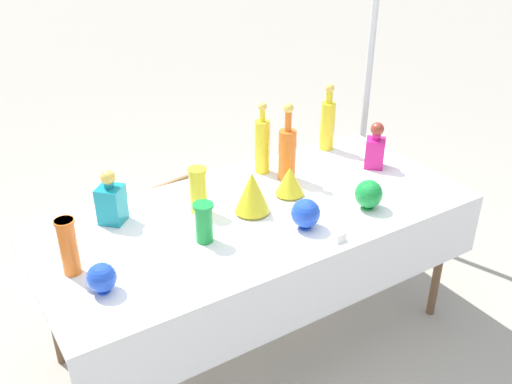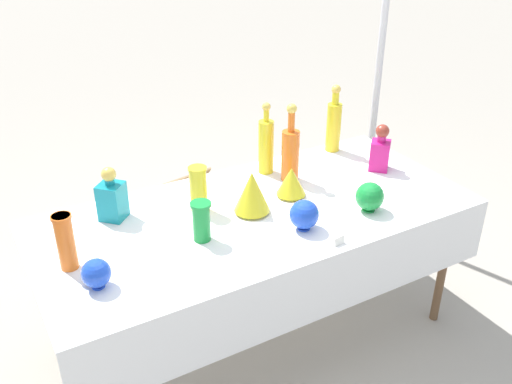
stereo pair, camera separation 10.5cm
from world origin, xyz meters
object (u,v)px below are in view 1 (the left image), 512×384
Objects in this scene: slender_vase_2 at (68,245)px; round_bowl_2 at (369,194)px; tall_bottle_0 at (262,144)px; fluted_vase_1 at (252,192)px; square_decanter_1 at (375,148)px; round_bowl_0 at (306,213)px; fluted_vase_0 at (290,181)px; tall_bottle_1 at (287,151)px; square_decanter_0 at (111,201)px; tall_bottle_2 at (328,122)px; canopy_pole at (369,68)px; round_bowl_1 at (102,278)px; slender_vase_0 at (204,221)px; slender_vase_1 at (198,189)px; cardboard_box_behind_left at (184,223)px.

slender_vase_2 is 1.33m from round_bowl_2.
fluted_vase_1 is (-0.27, -0.33, -0.05)m from tall_bottle_0.
square_decanter_1 is 0.74m from round_bowl_0.
square_decanter_1 is 0.57m from fluted_vase_0.
fluted_vase_0 is (-0.03, -0.29, -0.08)m from tall_bottle_0.
tall_bottle_1 is 0.39m from fluted_vase_1.
tall_bottle_2 is at bearing 5.14° from square_decanter_0.
square_decanter_1 is at bearing 1.89° from fluted_vase_0.
tall_bottle_1 reaches higher than fluted_vase_0.
round_bowl_0 is (-0.21, -0.43, -0.08)m from tall_bottle_1.
square_decanter_0 is at bearing 46.70° from slender_vase_2.
square_decanter_1 is (0.54, -0.27, -0.05)m from tall_bottle_0.
tall_bottle_1 is 1.61× the size of square_decanter_0.
canopy_pole is at bearing 29.99° from fluted_vase_0.
tall_bottle_0 reaches higher than round_bowl_1.
fluted_vase_0 is (0.54, 0.14, -0.02)m from slender_vase_0.
slender_vase_0 is at bearing -112.00° from slender_vase_1.
fluted_vase_0 is at bearing -15.44° from square_decanter_0.
round_bowl_1 is at bearing -159.01° from tall_bottle_2.
slender_vase_1 reaches higher than fluted_vase_0.
round_bowl_2 is at bearing -51.52° from fluted_vase_0.
square_decanter_0 is at bearing 175.52° from tall_bottle_1.
slender_vase_0 is 1.29m from cardboard_box_behind_left.
slender_vase_0 is at bearing -155.05° from canopy_pole.
fluted_vase_1 is at bearing -25.10° from square_decanter_0.
round_bowl_1 is (-1.11, -0.39, -0.09)m from tall_bottle_1.
slender_vase_1 is 1.59× the size of round_bowl_0.
tall_bottle_2 is 0.97m from slender_vase_1.
square_decanter_1 is 1.60m from round_bowl_1.
slender_vase_0 is at bearing -109.76° from cardboard_box_behind_left.
tall_bottle_0 is 0.63m from round_bowl_2.
square_decanter_0 is 1.15m from cardboard_box_behind_left.
fluted_vase_0 is at bearing 128.48° from round_bowl_2.
tall_bottle_1 is 2.90× the size of round_bowl_2.
tall_bottle_0 reaches higher than fluted_vase_1.
fluted_vase_1 is 0.27m from round_bowl_0.
square_decanter_0 is at bearing 154.90° from fluted_vase_1.
slender_vase_1 is 0.39× the size of cardboard_box_behind_left.
round_bowl_2 is at bearing -71.44° from cardboard_box_behind_left.
canopy_pole is (0.50, 0.24, 0.17)m from tall_bottle_2.
tall_bottle_1 reaches higher than round_bowl_2.
square_decanter_1 is 1.23× the size of fluted_vase_1.
tall_bottle_0 is at bearing 75.85° from round_bowl_0.
tall_bottle_2 is 2.78× the size of round_bowl_0.
slender_vase_2 is at bearing 171.99° from slender_vase_0.
canopy_pole is (1.12, 0.86, 0.26)m from round_bowl_0.
round_bowl_1 is (-0.21, -0.46, -0.04)m from square_decanter_0.
tall_bottle_2 is 2.16× the size of slender_vase_0.
canopy_pole is (1.81, 0.36, 0.23)m from square_decanter_0.
square_decanter_0 reaches higher than slender_vase_1.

